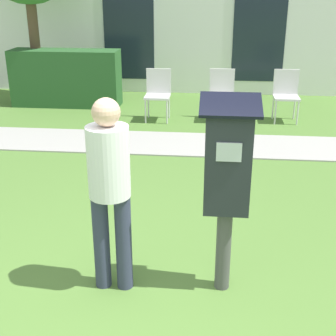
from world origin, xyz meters
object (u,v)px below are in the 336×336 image
outdoor_chair_middle (222,91)px  parking_meter (227,172)px  person_standing (110,182)px  outdoor_chair_right (286,91)px  outdoor_chair_left (158,90)px

outdoor_chair_middle → parking_meter: bearing=-88.9°
parking_meter → person_standing: size_ratio=1.01×
parking_meter → outdoor_chair_right: (1.15, 5.11, -0.49)m
outdoor_chair_left → parking_meter: bearing=-101.7°
parking_meter → person_standing: bearing=-175.3°
outdoor_chair_middle → outdoor_chair_right: (1.13, 0.06, 0.00)m
person_standing → outdoor_chair_right: bearing=66.5°
parking_meter → outdoor_chair_left: bearing=102.8°
outdoor_chair_right → outdoor_chair_left: bearing=-170.7°
outdoor_chair_left → outdoor_chair_middle: 1.14m
outdoor_chair_left → outdoor_chair_middle: size_ratio=1.00×
parking_meter → outdoor_chair_right: 5.26m
person_standing → outdoor_chair_left: 5.04m
parking_meter → outdoor_chair_right: bearing=77.4°
parking_meter → outdoor_chair_left: parking_meter is taller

